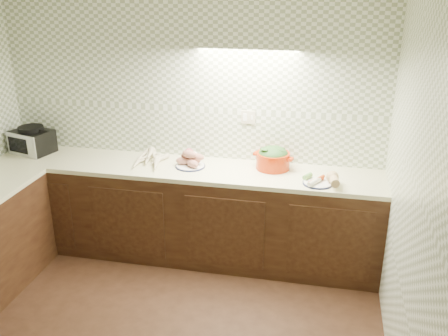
% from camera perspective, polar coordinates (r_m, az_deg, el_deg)
% --- Properties ---
extents(room, '(3.60, 3.60, 2.60)m').
position_cam_1_polar(room, '(2.99, -13.25, 2.86)').
color(room, black).
rests_on(room, ground).
extents(counter, '(3.60, 3.60, 0.90)m').
position_cam_1_polar(counter, '(4.32, -16.49, -8.65)').
color(counter, black).
rests_on(counter, ground).
extents(toaster_oven, '(0.43, 0.37, 0.26)m').
position_cam_1_polar(toaster_oven, '(5.22, -21.09, 2.95)').
color(toaster_oven, black).
rests_on(toaster_oven, counter).
extents(parsnip_pile, '(0.38, 0.41, 0.09)m').
position_cam_1_polar(parsnip_pile, '(4.65, -9.21, 0.80)').
color(parsnip_pile, beige).
rests_on(parsnip_pile, counter).
extents(sweet_potato_plate, '(0.28, 0.27, 0.16)m').
position_cam_1_polar(sweet_potato_plate, '(4.54, -3.84, 0.85)').
color(sweet_potato_plate, '#15193D').
rests_on(sweet_potato_plate, counter).
extents(onion_bowl, '(0.17, 0.17, 0.13)m').
position_cam_1_polar(onion_bowl, '(4.65, -3.85, 1.27)').
color(onion_bowl, black).
rests_on(onion_bowl, counter).
extents(dutch_oven, '(0.37, 0.37, 0.21)m').
position_cam_1_polar(dutch_oven, '(4.49, 5.62, 1.16)').
color(dutch_oven, '#B12704').
rests_on(dutch_oven, counter).
extents(veg_plate, '(0.30, 0.26, 0.12)m').
position_cam_1_polar(veg_plate, '(4.24, 11.39, -1.28)').
color(veg_plate, '#15193D').
rests_on(veg_plate, counter).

